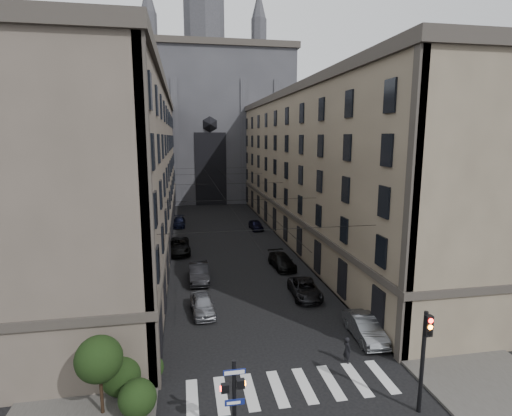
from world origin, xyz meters
TOP-DOWN VIEW (x-y plane):
  - sidewalk_left at (-10.50, 36.00)m, footprint 7.00×80.00m
  - sidewalk_right at (10.50, 36.00)m, footprint 7.00×80.00m
  - zebra_crossing at (0.00, 5.00)m, footprint 11.00×3.20m
  - building_left at (-13.44, 36.00)m, footprint 13.60×60.60m
  - building_right at (13.44, 36.00)m, footprint 13.60×60.60m
  - gothic_tower at (0.00, 74.96)m, footprint 35.00×23.00m
  - pedestrian_signal_left at (-3.51, 1.50)m, footprint 1.02×0.38m
  - traffic_light_right at (5.60, 1.92)m, footprint 0.34×0.50m
  - shrub_cluster at (-8.72, 5.01)m, footprint 3.90×4.40m
  - tram_wires at (0.00, 35.63)m, footprint 14.00×60.00m
  - car_left_near at (-4.20, 14.94)m, footprint 2.01×4.36m
  - car_left_midnear at (-4.20, 21.93)m, footprint 1.78×5.00m
  - car_left_midfar at (-6.20, 31.58)m, footprint 2.93×6.02m
  - car_left_far at (-6.18, 45.58)m, footprint 2.01×4.69m
  - car_right_near at (6.20, 9.15)m, footprint 1.83×4.66m
  - car_right_midnear at (4.39, 16.65)m, footprint 2.53×4.96m
  - car_right_midfar at (4.31, 24.26)m, footprint 2.30×4.94m
  - car_right_far at (4.77, 41.47)m, footprint 1.81×4.08m
  - pedestrian at (3.87, 6.70)m, footprint 0.50×0.65m

SIDE VIEW (x-z plane):
  - zebra_crossing at x=0.00m, z-range 0.00..0.01m
  - sidewalk_left at x=-10.50m, z-range 0.00..0.15m
  - sidewalk_right at x=10.50m, z-range 0.00..0.15m
  - car_right_midnear at x=4.39m, z-range 0.00..1.34m
  - car_left_far at x=-6.18m, z-range 0.00..1.35m
  - car_right_far at x=4.77m, z-range 0.00..1.37m
  - car_right_midfar at x=4.31m, z-range 0.00..1.40m
  - car_left_near at x=-4.20m, z-range 0.00..1.45m
  - car_right_near at x=6.20m, z-range 0.00..1.51m
  - pedestrian at x=3.87m, z-range 0.00..1.60m
  - car_left_midnear at x=-4.20m, z-range 0.00..1.64m
  - car_left_midfar at x=-6.20m, z-range 0.00..1.65m
  - shrub_cluster at x=-8.72m, z-range -0.15..3.75m
  - pedestrian_signal_left at x=-3.51m, z-range 0.32..4.32m
  - traffic_light_right at x=5.60m, z-range 0.69..5.89m
  - tram_wires at x=0.00m, z-range 7.03..7.46m
  - building_left at x=-13.44m, z-range -0.08..18.77m
  - building_right at x=13.44m, z-range -0.08..18.77m
  - gothic_tower at x=0.00m, z-range -11.20..46.80m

